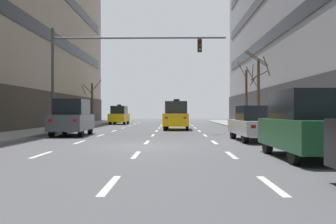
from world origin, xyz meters
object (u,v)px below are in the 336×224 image
object	(u,v)px
street_tree_3	(247,95)
car_driving_2	(72,118)
car_parked_2	(256,124)
street_tree_1	(259,90)
traffic_signal_0	(106,59)
pedestrian_0	(333,120)
taxi_driving_1	(119,115)
taxi_driving_0	(177,116)
car_parked_1	(305,125)
street_tree_0	(92,102)

from	to	relation	value
street_tree_3	car_driving_2	bearing A→B (deg)	-140.22
car_driving_2	car_parked_2	distance (m)	10.87
car_driving_2	street_tree_1	world-z (taller)	street_tree_1
traffic_signal_0	pedestrian_0	distance (m)	15.02
street_tree_3	taxi_driving_1	bearing A→B (deg)	144.37
taxi_driving_0	car_parked_1	bearing A→B (deg)	-78.03
car_parked_2	pedestrian_0	size ratio (longest dim) A/B	2.77
car_parked_2	traffic_signal_0	size ratio (longest dim) A/B	0.40
street_tree_0	taxi_driving_1	bearing A→B (deg)	25.85
taxi_driving_1	pedestrian_0	bearing A→B (deg)	-66.03
traffic_signal_0	pedestrian_0	bearing A→B (deg)	-43.89
street_tree_3	street_tree_0	bearing A→B (deg)	153.57
car_parked_2	car_driving_2	bearing A→B (deg)	158.87
car_driving_2	car_parked_1	bearing A→B (deg)	-46.34
pedestrian_0	street_tree_1	bearing A→B (deg)	88.37
traffic_signal_0	street_tree_3	distance (m)	13.86
car_parked_2	street_tree_1	size ratio (longest dim) A/B	0.79
car_driving_2	car_parked_1	world-z (taller)	car_driving_2
taxi_driving_1	street_tree_1	world-z (taller)	street_tree_1
car_driving_2	street_tree_3	xyz separation A→B (m)	(12.58, 10.48, 1.84)
taxi_driving_0	car_driving_2	world-z (taller)	taxi_driving_0
street_tree_0	street_tree_1	bearing A→B (deg)	-38.62
street_tree_1	street_tree_3	bearing A→B (deg)	89.55
street_tree_0	car_driving_2	bearing A→B (deg)	-80.97
traffic_signal_0	pedestrian_0	world-z (taller)	traffic_signal_0
car_parked_1	street_tree_3	size ratio (longest dim) A/B	0.76
car_parked_1	car_parked_2	world-z (taller)	car_parked_1
car_parked_1	street_tree_3	xyz separation A→B (m)	(2.45, 21.10, 1.88)
street_tree_1	street_tree_3	size ratio (longest dim) A/B	1.03
car_driving_2	car_parked_1	distance (m)	14.69
car_parked_2	street_tree_0	size ratio (longest dim) A/B	0.96
taxi_driving_1	car_driving_2	xyz separation A→B (m)	(0.06, -19.54, 0.05)
traffic_signal_0	street_tree_0	world-z (taller)	traffic_signal_0
taxi_driving_0	traffic_signal_0	size ratio (longest dim) A/B	0.41
car_parked_2	pedestrian_0	distance (m)	4.50
car_driving_2	car_parked_1	xyz separation A→B (m)	(10.14, -10.62, -0.04)
taxi_driving_0	street_tree_0	xyz separation A→B (m)	(-9.24, 10.93, 1.41)
street_tree_1	street_tree_3	distance (m)	4.64
car_parked_1	car_parked_2	xyz separation A→B (m)	(0.00, 6.71, -0.19)
traffic_signal_0	street_tree_1	bearing A→B (deg)	18.74
traffic_signal_0	street_tree_1	size ratio (longest dim) A/B	1.96
car_parked_1	pedestrian_0	bearing A→B (deg)	53.20
car_driving_2	taxi_driving_0	bearing A→B (deg)	48.71
taxi_driving_1	street_tree_3	distance (m)	15.66
street_tree_0	pedestrian_0	distance (m)	30.15
street_tree_1	pedestrian_0	xyz separation A→B (m)	(-0.39, -13.77, -1.95)
taxi_driving_1	car_parked_1	xyz separation A→B (m)	(10.19, -30.16, 0.01)
taxi_driving_0	traffic_signal_0	xyz separation A→B (m)	(-4.67, -5.08, 3.77)
street_tree_0	street_tree_1	size ratio (longest dim) A/B	0.82
car_driving_2	street_tree_1	distance (m)	13.98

